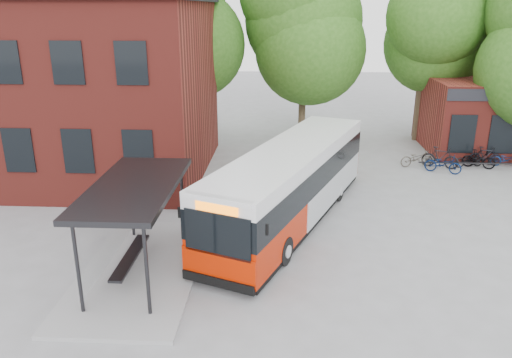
# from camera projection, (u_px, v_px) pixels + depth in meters

# --- Properties ---
(ground) EXTENTS (100.00, 100.00, 0.00)m
(ground) POSITION_uv_depth(u_px,v_px,m) (286.00, 260.00, 16.15)
(ground) COLOR gray
(station_building) EXTENTS (18.40, 10.40, 8.50)m
(station_building) POSITION_uv_depth(u_px,v_px,m) (17.00, 84.00, 23.93)
(station_building) COLOR maroon
(station_building) RESTS_ON ground
(bus_shelter) EXTENTS (3.60, 7.00, 2.90)m
(bus_shelter) POSITION_uv_depth(u_px,v_px,m) (138.00, 229.00, 14.96)
(bus_shelter) COLOR #242428
(bus_shelter) RESTS_ON ground
(bike_rail) EXTENTS (5.20, 0.10, 0.38)m
(bike_rail) POSITION_uv_depth(u_px,v_px,m) (471.00, 166.00, 25.04)
(bike_rail) COLOR #242428
(bike_rail) RESTS_ON ground
(tree_0) EXTENTS (7.92, 7.92, 11.00)m
(tree_0) POSITION_uv_depth(u_px,v_px,m) (187.00, 47.00, 29.76)
(tree_0) COLOR #285516
(tree_0) RESTS_ON ground
(tree_1) EXTENTS (7.92, 7.92, 10.40)m
(tree_1) POSITION_uv_depth(u_px,v_px,m) (304.00, 51.00, 30.44)
(tree_1) COLOR #285516
(tree_1) RESTS_ON ground
(tree_2) EXTENTS (7.92, 7.92, 11.00)m
(tree_2) POSITION_uv_depth(u_px,v_px,m) (425.00, 48.00, 29.04)
(tree_2) COLOR #285516
(tree_2) RESTS_ON ground
(city_bus) EXTENTS (6.51, 11.53, 2.91)m
(city_bus) POSITION_uv_depth(u_px,v_px,m) (291.00, 185.00, 18.64)
(city_bus) COLOR #B41A00
(city_bus) RESTS_ON ground
(bicycle_0) EXTENTS (1.78, 0.88, 0.90)m
(bicycle_0) POSITION_uv_depth(u_px,v_px,m) (417.00, 158.00, 25.44)
(bicycle_0) COLOR #46413A
(bicycle_0) RESTS_ON ground
(bicycle_1) EXTENTS (1.87, 1.21, 1.09)m
(bicycle_1) POSITION_uv_depth(u_px,v_px,m) (440.00, 158.00, 25.22)
(bicycle_1) COLOR black
(bicycle_1) RESTS_ON ground
(bicycle_2) EXTENTS (1.84, 1.24, 0.92)m
(bicycle_2) POSITION_uv_depth(u_px,v_px,m) (443.00, 164.00, 24.49)
(bicycle_2) COLOR #081941
(bicycle_2) RESTS_ON ground
(bicycle_3) EXTENTS (1.64, 1.03, 0.95)m
(bicycle_3) POSITION_uv_depth(u_px,v_px,m) (479.00, 159.00, 25.21)
(bicycle_3) COLOR black
(bicycle_3) RESTS_ON ground
(bicycle_4) EXTENTS (1.68, 0.97, 0.83)m
(bicycle_4) POSITION_uv_depth(u_px,v_px,m) (469.00, 159.00, 25.40)
(bicycle_4) COLOR black
(bicycle_4) RESTS_ON ground
(bicycle_5) EXTENTS (1.70, 0.61, 1.00)m
(bicycle_5) POSITION_uv_depth(u_px,v_px,m) (485.00, 156.00, 25.62)
(bicycle_5) COLOR black
(bicycle_5) RESTS_ON ground
(bicycle_6) EXTENTS (1.62, 1.02, 0.80)m
(bicycle_6) POSITION_uv_depth(u_px,v_px,m) (507.00, 159.00, 25.41)
(bicycle_6) COLOR navy
(bicycle_6) RESTS_ON ground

